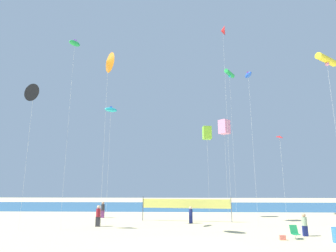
{
  "coord_description": "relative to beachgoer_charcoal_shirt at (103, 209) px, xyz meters",
  "views": [
    {
      "loc": [
        -0.24,
        -16.01,
        3.66
      ],
      "look_at": [
        -1.02,
        6.87,
        8.59
      ],
      "focal_mm": 28.92,
      "sensor_mm": 36.0,
      "label": 1
    }
  ],
  "objects": [
    {
      "name": "ground_plane",
      "position": [
        8.6,
        -15.18,
        -0.93
      ],
      "size": [
        120.0,
        120.0,
        0.0
      ],
      "primitive_type": "plane",
      "color": "beige"
    },
    {
      "name": "ocean_band",
      "position": [
        8.6,
        16.53,
        -0.93
      ],
      "size": [
        120.0,
        20.0,
        0.01
      ],
      "primitive_type": "cube",
      "color": "#28608C",
      "rests_on": "ground"
    },
    {
      "name": "beachgoer_charcoal_shirt",
      "position": [
        0.0,
        0.0,
        0.0
      ],
      "size": [
        0.4,
        0.4,
        1.74
      ],
      "rotation": [
        0.0,
        0.0,
        5.05
      ],
      "color": "#7A3872",
      "rests_on": "ground"
    },
    {
      "name": "beachgoer_sage_shirt",
      "position": [
        17.55,
        -10.24,
        -0.09
      ],
      "size": [
        0.36,
        0.36,
        1.58
      ],
      "rotation": [
        0.0,
        0.0,
        4.85
      ],
      "color": "navy",
      "rests_on": "ground"
    },
    {
      "name": "beachgoer_maroon_shirt",
      "position": [
        1.31,
        -6.29,
        0.04
      ],
      "size": [
        0.42,
        0.42,
        1.82
      ],
      "rotation": [
        0.0,
        0.0,
        0.12
      ],
      "color": "#2D2D33",
      "rests_on": "ground"
    },
    {
      "name": "beachgoer_navy_shirt",
      "position": [
        9.62,
        -4.0,
        -0.1
      ],
      "size": [
        0.35,
        0.35,
        1.54
      ],
      "rotation": [
        0.0,
        0.0,
        3.9
      ],
      "color": "navy",
      "rests_on": "ground"
    },
    {
      "name": "folding_beach_chair",
      "position": [
        16.39,
        -11.24,
        -0.46
      ],
      "size": [
        0.52,
        0.65,
        0.89
      ],
      "rotation": [
        0.0,
        0.0,
        0.27
      ],
      "color": "#1E8C4C",
      "rests_on": "ground"
    },
    {
      "name": "volleyball_net",
      "position": [
        9.21,
        -2.69,
        0.71
      ],
      "size": [
        8.97,
        1.22,
        2.4
      ],
      "color": "#4C4C51",
      "rests_on": "ground"
    },
    {
      "name": "beach_handbag",
      "position": [
        15.37,
        -11.7,
        -0.77
      ],
      "size": [
        0.39,
        0.2,
        0.31
      ],
      "primitive_type": "cube",
      "color": "#EA7260",
      "rests_on": "ground"
    },
    {
      "name": "kite_yellow_tube",
      "position": [
        19.29,
        -12.59,
        11.57
      ],
      "size": [
        2.19,
        1.77,
        12.77
      ],
      "color": "silver",
      "rests_on": "ground"
    },
    {
      "name": "kite_cyan_inflatable",
      "position": [
        1.81,
        -5.55,
        9.91
      ],
      "size": [
        1.3,
        0.98,
        11.21
      ],
      "color": "silver",
      "rests_on": "ground"
    },
    {
      "name": "kite_red_diamond",
      "position": [
        19.05,
        -3.1,
        7.5
      ],
      "size": [
        0.88,
        0.88,
        8.7
      ],
      "color": "silver",
      "rests_on": "ground"
    },
    {
      "name": "kite_black_delta",
      "position": [
        -4.45,
        -8.59,
        10.69
      ],
      "size": [
        1.68,
        0.85,
        12.44
      ],
      "color": "silver",
      "rests_on": "ground"
    },
    {
      "name": "kite_red_delta",
      "position": [
        13.12,
        -6.06,
        18.0
      ],
      "size": [
        0.62,
        1.03,
        19.49
      ],
      "color": "silver",
      "rests_on": "ground"
    },
    {
      "name": "kite_blue_inflatable",
      "position": [
        15.48,
        -5.74,
        13.29
      ],
      "size": [
        0.64,
        1.28,
        14.62
      ],
      "color": "silver",
      "rests_on": "ground"
    },
    {
      "name": "kite_green_tube",
      "position": [
        15.38,
        2.67,
        17.06
      ],
      "size": [
        1.71,
        2.18,
        18.32
      ],
      "color": "silver",
      "rests_on": "ground"
    },
    {
      "name": "kite_green_inflatable",
      "position": [
        -1.32,
        -8.04,
        15.78
      ],
      "size": [
        0.96,
        1.55,
        17.15
      ],
      "color": "silver",
      "rests_on": "ground"
    },
    {
      "name": "kite_pink_box",
      "position": [
        13.37,
        -3.0,
        8.65
      ],
      "size": [
        1.32,
        1.32,
        10.33
      ],
      "color": "silver",
      "rests_on": "ground"
    },
    {
      "name": "kite_lime_box",
      "position": [
        11.9,
        0.34,
        8.65
      ],
      "size": [
        1.04,
        1.04,
        10.34
      ],
      "color": "silver",
      "rests_on": "ground"
    },
    {
      "name": "kite_orange_delta",
      "position": [
        2.76,
        -10.87,
        12.49
      ],
      "size": [
        1.3,
        1.55,
        14.28
      ],
      "color": "silver",
      "rests_on": "ground"
    }
  ]
}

